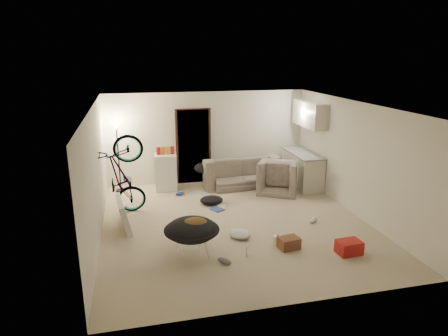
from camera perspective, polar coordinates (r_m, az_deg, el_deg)
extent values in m
cube|color=beige|center=(8.65, 1.52, -7.83)|extent=(5.50, 6.00, 0.02)
cube|color=white|center=(7.96, 1.65, 8.98)|extent=(5.50, 6.00, 0.02)
cube|color=silver|center=(11.07, -2.41, 4.40)|extent=(5.50, 0.02, 2.50)
cube|color=silver|center=(5.53, 9.64, -8.15)|extent=(5.50, 0.02, 2.50)
cube|color=silver|center=(7.99, -17.93, -1.03)|extent=(0.02, 6.00, 2.50)
cube|color=silver|center=(9.29, 18.28, 1.29)|extent=(0.02, 6.00, 2.50)
cube|color=black|center=(11.01, -4.40, 3.08)|extent=(0.85, 0.10, 2.04)
cube|color=#371F13|center=(10.98, -4.37, 3.05)|extent=(0.97, 0.04, 2.10)
cylinder|color=black|center=(10.87, -14.50, -3.10)|extent=(0.28, 0.28, 0.03)
cylinder|color=black|center=(10.63, -14.82, 1.15)|extent=(0.04, 0.04, 1.70)
cone|color=#FFE0A5|center=(10.44, -15.16, 5.77)|extent=(0.24, 0.24, 0.18)
cube|color=beige|center=(11.05, 11.13, -0.25)|extent=(0.60, 1.50, 0.88)
cube|color=gray|center=(10.93, 11.26, 2.07)|extent=(0.64, 1.54, 0.04)
cube|color=beige|center=(10.78, 12.21, 7.52)|extent=(0.38, 1.40, 0.65)
imported|color=#373F38|center=(10.94, 2.14, -0.87)|extent=(2.10, 0.92, 0.60)
imported|color=#373F38|center=(10.57, 7.86, -1.54)|extent=(1.27, 1.22, 0.64)
imported|color=black|center=(9.17, -14.21, -3.52)|extent=(1.88, 0.82, 1.08)
imported|color=#A61C19|center=(7.27, 3.23, -12.61)|extent=(0.24, 0.21, 0.02)
cube|color=white|center=(10.66, -8.30, -0.52)|extent=(0.60, 0.60, 0.95)
cube|color=#A61C19|center=(10.51, -9.34, 2.16)|extent=(0.11, 0.09, 0.30)
cube|color=#B77616|center=(10.51, -8.68, 2.20)|extent=(0.11, 0.08, 0.30)
cube|color=gold|center=(10.52, -8.03, 2.24)|extent=(0.11, 0.08, 0.30)
cube|color=#A61C19|center=(10.53, -7.38, 2.28)|extent=(0.10, 0.07, 0.30)
cylinder|color=silver|center=(7.25, -4.58, -10.77)|extent=(0.65, 0.65, 0.46)
ellipsoid|color=black|center=(7.13, -4.63, -8.77)|extent=(0.91, 0.91, 0.38)
torus|color=black|center=(7.13, -4.63, -8.77)|extent=(0.99, 0.99, 0.07)
ellipsoid|color=brown|center=(7.06, -4.21, -8.02)|extent=(0.50, 0.42, 0.22)
ellipsoid|color=black|center=(10.67, -2.77, 0.02)|extent=(0.56, 0.46, 0.28)
cube|color=silver|center=(8.50, -14.17, -6.40)|extent=(0.35, 0.98, 0.64)
cube|color=brown|center=(7.62, 9.25, -10.52)|extent=(0.42, 0.33, 0.22)
cube|color=#A61C19|center=(7.69, 17.43, -10.75)|extent=(0.45, 0.34, 0.25)
cylinder|color=white|center=(7.76, 7.64, -10.16)|extent=(0.17, 0.17, 0.17)
cone|color=white|center=(7.70, 7.68, -9.35)|extent=(0.10, 0.10, 0.07)
cube|color=silver|center=(10.32, -3.48, -3.69)|extent=(0.59, 0.63, 0.01)
cube|color=#2A4C9A|center=(9.29, -1.06, -5.90)|extent=(0.34, 0.37, 0.03)
cube|color=silver|center=(9.43, -0.43, -5.56)|extent=(0.30, 0.33, 0.03)
ellipsoid|color=#2A4C9A|center=(10.25, -6.31, -3.64)|extent=(0.29, 0.22, 0.10)
ellipsoid|color=slate|center=(7.05, 0.07, -13.14)|extent=(0.28, 0.29, 0.11)
ellipsoid|color=white|center=(8.83, 12.64, -7.23)|extent=(0.30, 0.29, 0.11)
ellipsoid|color=black|center=(9.64, -1.80, -4.59)|extent=(0.58, 0.50, 0.18)
ellipsoid|color=black|center=(10.95, 1.75, -2.14)|extent=(0.48, 0.44, 0.13)
ellipsoid|color=silver|center=(7.97, 2.29, -9.39)|extent=(0.58, 0.59, 0.14)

